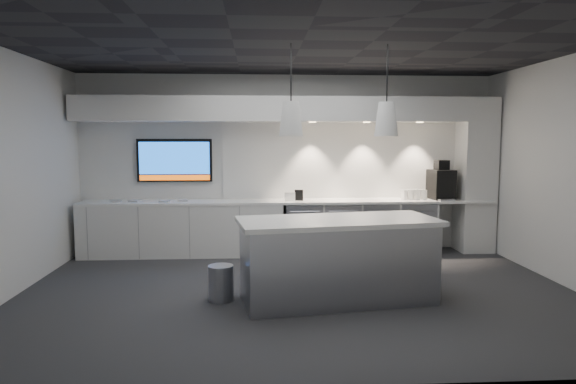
{
  "coord_description": "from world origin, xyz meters",
  "views": [
    {
      "loc": [
        -0.52,
        -6.29,
        1.93
      ],
      "look_at": [
        -0.07,
        1.1,
        1.15
      ],
      "focal_mm": 32.0,
      "sensor_mm": 36.0,
      "label": 1
    }
  ],
  "objects": [
    {
      "name": "fridge_unit_d",
      "position": [
        2.14,
        2.17,
        0.42
      ],
      "size": [
        0.6,
        0.61,
        0.85
      ],
      "primitive_type": "cube",
      "color": "#919299",
      "rests_on": "floor"
    },
    {
      "name": "tray_c",
      "position": [
        -2.02,
        2.09,
        0.91
      ],
      "size": [
        0.17,
        0.17,
        0.02
      ],
      "primitive_type": "cube",
      "rotation": [
        0.0,
        0.0,
        -0.07
      ],
      "color": "#B0B0B0",
      "rests_on": "back_counter"
    },
    {
      "name": "bin",
      "position": [
        -0.96,
        -0.29,
        0.21
      ],
      "size": [
        0.36,
        0.36,
        0.42
      ],
      "primitive_type": "cylinder",
      "rotation": [
        0.0,
        0.0,
        -0.21
      ],
      "color": "#919299",
      "rests_on": "floor"
    },
    {
      "name": "coffee_machine",
      "position": [
        2.61,
        2.2,
        1.17
      ],
      "size": [
        0.41,
        0.56,
        0.66
      ],
      "rotation": [
        0.0,
        0.0,
        0.12
      ],
      "color": "black",
      "rests_on": "back_counter"
    },
    {
      "name": "ceiling",
      "position": [
        0.0,
        0.0,
        3.0
      ],
      "size": [
        7.0,
        7.0,
        0.0
      ],
      "primitive_type": "plane",
      "rotation": [
        3.14,
        0.0,
        0.0
      ],
      "color": "black",
      "rests_on": "wall_back"
    },
    {
      "name": "soffit",
      "position": [
        0.0,
        2.2,
        2.4
      ],
      "size": [
        6.9,
        0.6,
        0.4
      ],
      "primitive_type": "cube",
      "color": "white",
      "rests_on": "wall_back"
    },
    {
      "name": "pendant_left",
      "position": [
        -0.13,
        -0.38,
        2.15
      ],
      "size": [
        0.28,
        0.28,
        1.1
      ],
      "color": "white",
      "rests_on": "ceiling"
    },
    {
      "name": "backsplash",
      "position": [
        1.2,
        2.48,
        1.55
      ],
      "size": [
        4.6,
        0.03,
        1.3
      ],
      "primitive_type": "cube",
      "color": "white",
      "rests_on": "wall_back"
    },
    {
      "name": "wall_back",
      "position": [
        0.0,
        2.5,
        1.5
      ],
      "size": [
        7.0,
        0.0,
        7.0
      ],
      "primitive_type": "plane",
      "rotation": [
        1.57,
        0.0,
        0.0
      ],
      "color": "silver",
      "rests_on": "floor"
    },
    {
      "name": "pendant_right",
      "position": [
        0.98,
        -0.38,
        2.15
      ],
      "size": [
        0.28,
        0.28,
        1.1
      ],
      "color": "white",
      "rests_on": "ceiling"
    },
    {
      "name": "sign_black",
      "position": [
        0.18,
        2.14,
        0.99
      ],
      "size": [
        0.14,
        0.04,
        0.18
      ],
      "primitive_type": "cube",
      "rotation": [
        0.0,
        0.0,
        -0.16
      ],
      "color": "black",
      "rests_on": "back_counter"
    },
    {
      "name": "cup_cluster",
      "position": [
        2.13,
        2.17,
        0.98
      ],
      "size": [
        0.41,
        0.19,
        0.16
      ],
      "primitive_type": null,
      "color": "white",
      "rests_on": "back_counter"
    },
    {
      "name": "fridge_unit_c",
      "position": [
        1.51,
        2.17,
        0.42
      ],
      "size": [
        0.6,
        0.61,
        0.85
      ],
      "primitive_type": "cube",
      "color": "#919299",
      "rests_on": "floor"
    },
    {
      "name": "fridge_unit_a",
      "position": [
        0.25,
        2.17,
        0.42
      ],
      "size": [
        0.6,
        0.61,
        0.85
      ],
      "primitive_type": "cube",
      "color": "#919299",
      "rests_on": "floor"
    },
    {
      "name": "wall_tv",
      "position": [
        -1.9,
        2.45,
        1.56
      ],
      "size": [
        1.25,
        0.07,
        0.72
      ],
      "color": "black",
      "rests_on": "wall_back"
    },
    {
      "name": "island",
      "position": [
        0.43,
        -0.38,
        0.5
      ],
      "size": [
        2.45,
        1.34,
        0.99
      ],
      "rotation": [
        0.0,
        0.0,
        0.15
      ],
      "color": "#919299",
      "rests_on": "floor"
    },
    {
      "name": "tray_a",
      "position": [
        -2.81,
        2.17,
        0.91
      ],
      "size": [
        0.17,
        0.17,
        0.02
      ],
      "primitive_type": "cube",
      "rotation": [
        0.0,
        0.0,
        0.1
      ],
      "color": "#B0B0B0",
      "rests_on": "back_counter"
    },
    {
      "name": "wall_front",
      "position": [
        0.0,
        -2.5,
        1.5
      ],
      "size": [
        7.0,
        0.0,
        7.0
      ],
      "primitive_type": "plane",
      "rotation": [
        -1.57,
        0.0,
        0.0
      ],
      "color": "silver",
      "rests_on": "floor"
    },
    {
      "name": "sign_white",
      "position": [
        0.02,
        2.12,
        0.97
      ],
      "size": [
        0.18,
        0.05,
        0.14
      ],
      "primitive_type": "cube",
      "rotation": [
        0.0,
        0.0,
        0.18
      ],
      "color": "white",
      "rests_on": "back_counter"
    },
    {
      "name": "wall_left",
      "position": [
        -3.5,
        0.0,
        1.5
      ],
      "size": [
        0.0,
        7.0,
        7.0
      ],
      "primitive_type": "plane",
      "rotation": [
        1.57,
        0.0,
        1.57
      ],
      "color": "silver",
      "rests_on": "floor"
    },
    {
      "name": "tray_d",
      "position": [
        -1.73,
        2.17,
        0.91
      ],
      "size": [
        0.17,
        0.17,
        0.02
      ],
      "primitive_type": "cube",
      "rotation": [
        0.0,
        0.0,
        0.09
      ],
      "color": "#B0B0B0",
      "rests_on": "back_counter"
    },
    {
      "name": "column",
      "position": [
        3.2,
        2.2,
        1.3
      ],
      "size": [
        0.55,
        0.55,
        2.6
      ],
      "primitive_type": "cube",
      "color": "white",
      "rests_on": "floor"
    },
    {
      "name": "floor",
      "position": [
        0.0,
        0.0,
        0.0
      ],
      "size": [
        7.0,
        7.0,
        0.0
      ],
      "primitive_type": "plane",
      "color": "#313134",
      "rests_on": "ground"
    },
    {
      "name": "tray_b",
      "position": [
        -2.51,
        2.15,
        0.91
      ],
      "size": [
        0.19,
        0.19,
        0.02
      ],
      "primitive_type": "cube",
      "rotation": [
        0.0,
        0.0,
        -0.23
      ],
      "color": "#B0B0B0",
      "rests_on": "back_counter"
    },
    {
      "name": "back_counter",
      "position": [
        0.0,
        2.17,
        0.88
      ],
      "size": [
        6.8,
        0.65,
        0.04
      ],
      "primitive_type": "cube",
      "color": "white",
      "rests_on": "left_base_cabinets"
    },
    {
      "name": "fridge_unit_b",
      "position": [
        0.88,
        2.17,
        0.42
      ],
      "size": [
        0.6,
        0.61,
        0.85
      ],
      "primitive_type": "cube",
      "color": "#919299",
      "rests_on": "floor"
    },
    {
      "name": "left_base_cabinets",
      "position": [
        -1.75,
        2.17,
        0.43
      ],
      "size": [
        3.3,
        0.63,
        0.86
      ],
      "primitive_type": "cube",
      "color": "white",
      "rests_on": "floor"
    },
    {
      "name": "wall_right",
      "position": [
        3.5,
        0.0,
        1.5
      ],
      "size": [
        0.0,
        7.0,
        7.0
      ],
      "primitive_type": "plane",
      "rotation": [
        1.57,
        0.0,
        -1.57
      ],
      "color": "silver",
      "rests_on": "floor"
    }
  ]
}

